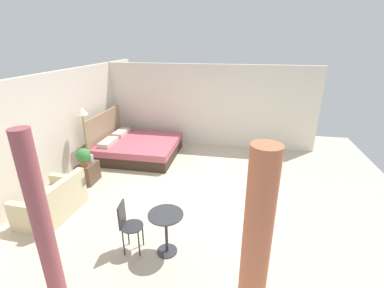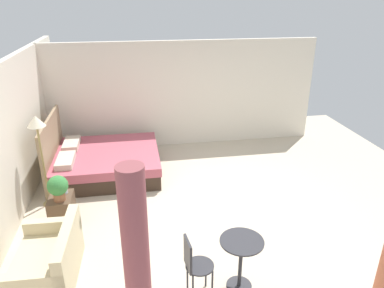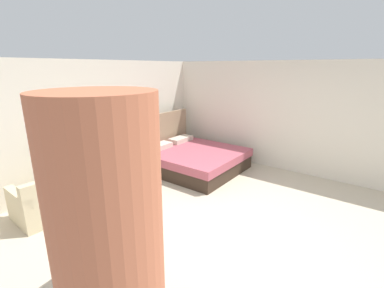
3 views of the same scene
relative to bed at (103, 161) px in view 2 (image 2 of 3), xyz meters
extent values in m
cube|color=beige|center=(-1.78, -1.96, -0.29)|extent=(9.31, 9.65, 0.02)
cube|color=silver|center=(1.38, -1.96, 1.02)|extent=(0.12, 6.65, 2.60)
cube|color=#38281E|center=(0.00, -0.09, -0.13)|extent=(1.97, 2.12, 0.31)
cube|color=#B25160|center=(0.00, -0.09, 0.12)|extent=(2.01, 2.16, 0.18)
cube|color=#997F60|center=(0.00, 1.00, 0.36)|extent=(2.03, 0.06, 1.29)
cube|color=beige|center=(-0.43, 0.69, 0.27)|extent=(0.71, 0.32, 0.12)
cube|color=beige|center=(0.43, 0.69, 0.27)|extent=(0.71, 0.32, 0.12)
cube|color=beige|center=(-3.10, 0.59, -0.09)|extent=(1.28, 0.85, 0.38)
cube|color=beige|center=(-3.11, 0.27, 0.30)|extent=(1.26, 0.19, 0.40)
cube|color=beige|center=(-2.54, 0.57, 0.20)|extent=(0.17, 0.80, 0.20)
cube|color=beige|center=(-3.65, 0.62, 0.20)|extent=(0.17, 0.80, 0.20)
cube|color=brown|center=(-1.74, 0.59, -0.04)|extent=(0.52, 0.38, 0.49)
cylinder|color=#935B3D|center=(-1.84, 0.58, 0.27)|extent=(0.19, 0.19, 0.13)
sphere|color=#387F3D|center=(-1.84, 0.58, 0.47)|extent=(0.33, 0.33, 0.33)
cylinder|color=silver|center=(-1.62, 0.55, 0.30)|extent=(0.13, 0.13, 0.18)
cylinder|color=#99844C|center=(-1.11, 0.93, -0.27)|extent=(0.25, 0.25, 0.02)
cylinder|color=#99844C|center=(-1.11, 0.93, 0.49)|extent=(0.04, 0.04, 1.51)
cone|color=beige|center=(-1.11, 0.93, 1.34)|extent=(0.30, 0.30, 0.19)
cylinder|color=#2D2D33|center=(-3.66, -1.94, -0.27)|extent=(0.34, 0.34, 0.02)
cylinder|color=#2D2D33|center=(-3.66, -1.94, 0.08)|extent=(0.05, 0.05, 0.72)
cylinder|color=#2D2D33|center=(-3.66, -1.94, 0.45)|extent=(0.56, 0.56, 0.02)
cylinder|color=#2D2D33|center=(-3.84, -1.53, -0.05)|extent=(0.02, 0.02, 0.47)
cylinder|color=#2D2D33|center=(-3.59, -1.50, -0.05)|extent=(0.02, 0.02, 0.47)
cylinder|color=#2D2D33|center=(-3.62, -1.25, -0.05)|extent=(0.02, 0.02, 0.47)
cylinder|color=#2D2D33|center=(-3.73, -1.39, 0.20)|extent=(0.40, 0.40, 0.02)
cube|color=#2D2D33|center=(-3.74, -1.24, 0.41)|extent=(0.29, 0.06, 0.41)
cylinder|color=#994C51|center=(-4.68, -0.65, 0.92)|extent=(0.23, 0.23, 2.40)
camera|label=1|loc=(-7.06, -3.01, 3.02)|focal=25.29mm
camera|label=2|loc=(-7.19, -0.70, 3.34)|focal=33.62mm
camera|label=3|loc=(-5.07, -3.84, 2.17)|focal=25.37mm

